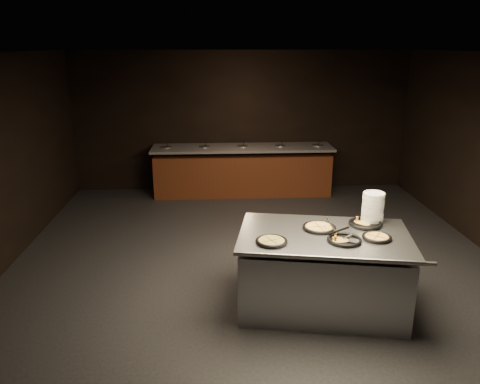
{
  "coord_description": "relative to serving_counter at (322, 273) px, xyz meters",
  "views": [
    {
      "loc": [
        -0.58,
        -5.81,
        3.0
      ],
      "look_at": [
        -0.24,
        0.3,
        1.07
      ],
      "focal_mm": 35.0,
      "sensor_mm": 36.0,
      "label": 1
    }
  ],
  "objects": [
    {
      "name": "room",
      "position": [
        -0.66,
        0.93,
        1.01
      ],
      "size": [
        7.02,
        8.02,
        2.92
      ],
      "color": "black",
      "rests_on": "ground"
    },
    {
      "name": "salad_bar",
      "position": [
        -0.66,
        4.49,
        -0.01
      ],
      "size": [
        3.7,
        0.83,
        1.18
      ],
      "color": "#5B2515",
      "rests_on": "ground"
    },
    {
      "name": "serving_counter",
      "position": [
        0.0,
        0.0,
        0.0
      ],
      "size": [
        2.13,
        1.57,
        0.93
      ],
      "rotation": [
        0.0,
        0.0,
        -0.18
      ],
      "color": "#B2B4B9",
      "rests_on": "ground"
    },
    {
      "name": "plate_stack",
      "position": [
        0.67,
        0.37,
        0.67
      ],
      "size": [
        0.26,
        0.26,
        0.36
      ],
      "primitive_type": "cylinder",
      "color": "white",
      "rests_on": "serving_counter"
    },
    {
      "name": "pan_veggie_whole",
      "position": [
        -0.64,
        -0.2,
        0.51
      ],
      "size": [
        0.35,
        0.35,
        0.04
      ],
      "rotation": [
        0.0,
        0.0,
        0.44
      ],
      "color": "black",
      "rests_on": "serving_counter"
    },
    {
      "name": "pan_cheese_whole",
      "position": [
        -0.03,
        0.16,
        0.51
      ],
      "size": [
        0.39,
        0.39,
        0.04
      ],
      "rotation": [
        0.0,
        0.0,
        0.16
      ],
      "color": "black",
      "rests_on": "serving_counter"
    },
    {
      "name": "pan_cheese_slices_a",
      "position": [
        0.55,
        0.26,
        0.51
      ],
      "size": [
        0.4,
        0.4,
        0.04
      ],
      "rotation": [
        0.0,
        0.0,
        1.33
      ],
      "color": "black",
      "rests_on": "serving_counter"
    },
    {
      "name": "pan_cheese_slices_b",
      "position": [
        0.17,
        -0.21,
        0.51
      ],
      "size": [
        0.38,
        0.38,
        0.04
      ],
      "rotation": [
        0.0,
        0.0,
        2.38
      ],
      "color": "black",
      "rests_on": "serving_counter"
    },
    {
      "name": "pan_veggie_slices",
      "position": [
        0.55,
        -0.16,
        0.51
      ],
      "size": [
        0.32,
        0.32,
        0.04
      ],
      "rotation": [
        0.0,
        0.0,
        -0.61
      ],
      "color": "black",
      "rests_on": "serving_counter"
    },
    {
      "name": "server_left",
      "position": [
        0.06,
        0.08,
        0.56
      ],
      "size": [
        0.19,
        0.31,
        0.16
      ],
      "rotation": [
        0.0,
        0.0,
        2.06
      ],
      "color": "#B2B4B9",
      "rests_on": "serving_counter"
    },
    {
      "name": "server_right",
      "position": [
        0.16,
        -0.19,
        0.57
      ],
      "size": [
        0.33,
        0.23,
        0.18
      ],
      "rotation": [
        0.0,
        0.0,
        -0.48
      ],
      "color": "#B2B4B9",
      "rests_on": "serving_counter"
    }
  ]
}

